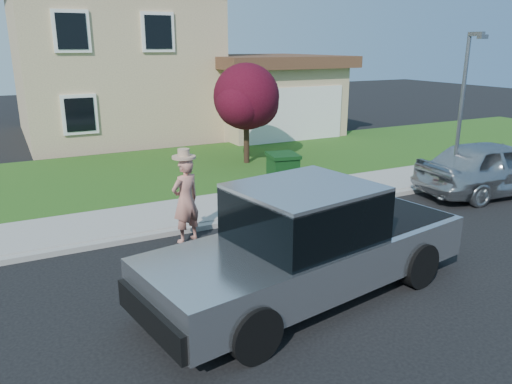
{
  "coord_description": "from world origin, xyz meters",
  "views": [
    {
      "loc": [
        -4.87,
        -7.4,
        4.16
      ],
      "look_at": [
        -0.34,
        1.47,
        1.2
      ],
      "focal_mm": 35.0,
      "sensor_mm": 36.0,
      "label": 1
    }
  ],
  "objects_px": {
    "woman": "(186,199)",
    "trash_bin": "(283,176)",
    "sedan": "(494,167)",
    "pickup_truck": "(309,245)",
    "street_lamp": "(463,108)",
    "ornamental_tree": "(247,100)"
  },
  "relations": [
    {
      "from": "woman",
      "to": "ornamental_tree",
      "type": "xyz_separation_m",
      "value": [
        4.34,
        5.84,
        1.33
      ]
    },
    {
      "from": "sedan",
      "to": "trash_bin",
      "type": "bearing_deg",
      "value": 76.69
    },
    {
      "from": "pickup_truck",
      "to": "trash_bin",
      "type": "distance_m",
      "value": 5.12
    },
    {
      "from": "pickup_truck",
      "to": "trash_bin",
      "type": "bearing_deg",
      "value": 55.09
    },
    {
      "from": "pickup_truck",
      "to": "ornamental_tree",
      "type": "bearing_deg",
      "value": 60.25
    },
    {
      "from": "pickup_truck",
      "to": "sedan",
      "type": "relative_size",
      "value": 1.35
    },
    {
      "from": "sedan",
      "to": "ornamental_tree",
      "type": "distance_m",
      "value": 8.08
    },
    {
      "from": "trash_bin",
      "to": "street_lamp",
      "type": "xyz_separation_m",
      "value": [
        4.43,
        -1.81,
        1.77
      ]
    },
    {
      "from": "pickup_truck",
      "to": "ornamental_tree",
      "type": "xyz_separation_m",
      "value": [
        3.3,
        9.08,
        1.39
      ]
    },
    {
      "from": "pickup_truck",
      "to": "sedan",
      "type": "xyz_separation_m",
      "value": [
        7.99,
        2.67,
        -0.13
      ]
    },
    {
      "from": "sedan",
      "to": "ornamental_tree",
      "type": "relative_size",
      "value": 1.34
    },
    {
      "from": "ornamental_tree",
      "to": "pickup_truck",
      "type": "bearing_deg",
      "value": -109.98
    },
    {
      "from": "ornamental_tree",
      "to": "street_lamp",
      "type": "bearing_deg",
      "value": -62.14
    },
    {
      "from": "pickup_truck",
      "to": "ornamental_tree",
      "type": "height_order",
      "value": "ornamental_tree"
    },
    {
      "from": "sedan",
      "to": "trash_bin",
      "type": "height_order",
      "value": "sedan"
    },
    {
      "from": "sedan",
      "to": "street_lamp",
      "type": "xyz_separation_m",
      "value": [
        -1.38,
        0.15,
        1.75
      ]
    },
    {
      "from": "pickup_truck",
      "to": "woman",
      "type": "xyz_separation_m",
      "value": [
        -1.04,
        3.24,
        0.06
      ]
    },
    {
      "from": "trash_bin",
      "to": "woman",
      "type": "bearing_deg",
      "value": -145.47
    },
    {
      "from": "woman",
      "to": "street_lamp",
      "type": "distance_m",
      "value": 7.82
    },
    {
      "from": "pickup_truck",
      "to": "street_lamp",
      "type": "bearing_deg",
      "value": 13.36
    },
    {
      "from": "woman",
      "to": "trash_bin",
      "type": "xyz_separation_m",
      "value": [
        3.22,
        1.39,
        -0.21
      ]
    },
    {
      "from": "trash_bin",
      "to": "street_lamp",
      "type": "height_order",
      "value": "street_lamp"
    }
  ]
}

